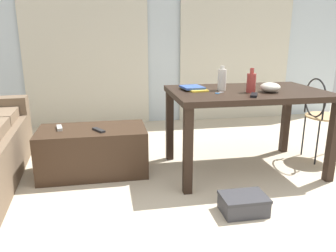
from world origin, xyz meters
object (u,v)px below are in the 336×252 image
(tv_remote_primary, at_px, (99,130))
(bottle_near, at_px, (251,82))
(coffee_table, at_px, (93,151))
(tv_remote_secondary, at_px, (59,128))
(bowl, at_px, (270,87))
(shoebox, at_px, (243,204))
(tv_remote_on_table, at_px, (254,95))
(wire_chair, at_px, (320,110))
(bottle_far, at_px, (222,79))
(scissors, at_px, (218,93))
(craft_table, at_px, (247,101))
(book_stack, at_px, (193,88))

(tv_remote_primary, bearing_deg, bottle_near, -39.70)
(coffee_table, distance_m, tv_remote_secondary, 0.37)
(coffee_table, height_order, bowl, bowl)
(tv_remote_secondary, bearing_deg, coffee_table, -18.29)
(bowl, height_order, shoebox, bowl)
(tv_remote_on_table, distance_m, tv_remote_primary, 1.37)
(wire_chair, relative_size, tv_remote_primary, 5.32)
(bottle_near, bearing_deg, shoebox, -114.45)
(tv_remote_on_table, bearing_deg, bowl, 63.39)
(bottle_near, height_order, tv_remote_on_table, bottle_near)
(bottle_far, bearing_deg, tv_remote_on_table, -64.48)
(tv_remote_on_table, distance_m, tv_remote_secondary, 1.73)
(bottle_far, height_order, shoebox, bottle_far)
(scissors, bearing_deg, tv_remote_primary, 169.86)
(craft_table, distance_m, wire_chair, 0.86)
(book_stack, relative_size, scissors, 3.48)
(bottle_far, distance_m, book_stack, 0.27)
(bottle_far, bearing_deg, tv_remote_primary, 178.16)
(bottle_near, relative_size, scissors, 2.25)
(bottle_near, xyz_separation_m, bottle_far, (-0.21, 0.16, 0.01))
(craft_table, xyz_separation_m, bottle_near, (-0.02, -0.11, 0.18))
(craft_table, bearing_deg, tv_remote_secondary, 172.98)
(craft_table, height_order, tv_remote_primary, craft_table)
(craft_table, height_order, bottle_far, bottle_far)
(craft_table, height_order, book_stack, book_stack)
(bottle_near, xyz_separation_m, shoebox, (-0.30, -0.65, -0.78))
(tv_remote_on_table, distance_m, shoebox, 0.89)
(bottle_far, height_order, book_stack, bottle_far)
(bowl, relative_size, tv_remote_on_table, 1.12)
(coffee_table, distance_m, bottle_near, 1.55)
(scissors, xyz_separation_m, tv_remote_secondary, (-1.38, 0.31, -0.33))
(bottle_near, relative_size, shoebox, 0.64)
(tv_remote_on_table, bearing_deg, shoebox, -89.37)
(bottle_near, distance_m, bowl, 0.18)
(wire_chair, height_order, tv_remote_secondary, wire_chair)
(coffee_table, relative_size, craft_table, 0.70)
(tv_remote_secondary, bearing_deg, wire_chair, -13.81)
(tv_remote_primary, distance_m, tv_remote_secondary, 0.37)
(coffee_table, relative_size, bottle_far, 4.44)
(bottle_near, xyz_separation_m, tv_remote_secondary, (-1.67, 0.32, -0.41))
(coffee_table, xyz_separation_m, tv_remote_secondary, (-0.29, 0.03, 0.23))
(coffee_table, height_order, craft_table, craft_table)
(bottle_near, relative_size, tv_remote_primary, 1.32)
(craft_table, height_order, bottle_near, bottle_near)
(coffee_table, distance_m, scissors, 1.26)
(bottle_far, distance_m, shoebox, 1.14)
(coffee_table, bearing_deg, tv_remote_primary, -55.02)
(bowl, height_order, tv_remote_primary, bowl)
(craft_table, xyz_separation_m, tv_remote_secondary, (-1.69, 0.21, -0.23))
(book_stack, bearing_deg, bottle_far, -14.73)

